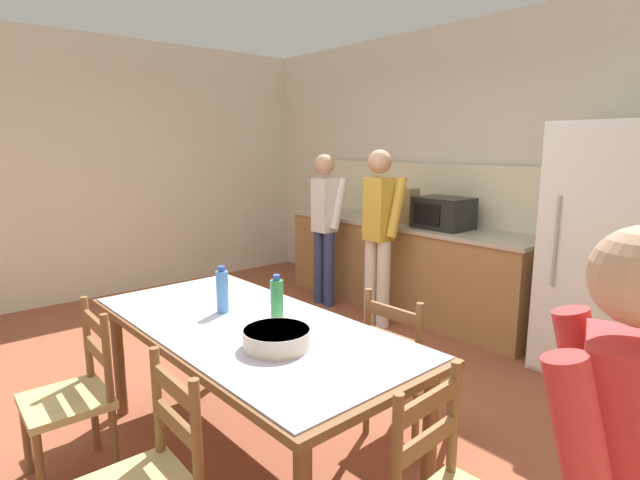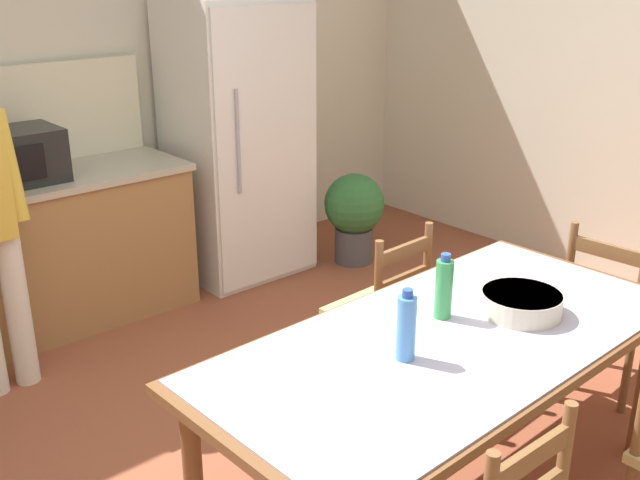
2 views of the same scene
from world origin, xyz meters
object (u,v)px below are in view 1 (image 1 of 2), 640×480
bottle_off_centre (277,301)px  chair_side_far_right (405,368)px  microwave (443,213)px  chair_side_near_left (74,397)px  paper_bag (405,206)px  bottle_near_centre (222,291)px  dining_table (248,337)px  person_at_counter (379,228)px  person_at_sink (325,222)px  refrigerator (612,253)px  serving_bowl (277,337)px

bottle_off_centre → chair_side_far_right: size_ratio=0.30×
microwave → chair_side_near_left: 3.45m
paper_bag → bottle_near_centre: size_ratio=1.33×
dining_table → person_at_counter: 2.32m
dining_table → person_at_sink: 2.77m
person_at_sink → bottle_near_centre: bearing=-143.8°
bottle_near_centre → bottle_off_centre: size_ratio=1.00×
refrigerator → microwave: bearing=179.3°
bottle_near_centre → chair_side_near_left: size_ratio=0.30×
person_at_sink → chair_side_near_left: bearing=-154.9°
dining_table → person_at_sink: (-1.80, 2.10, 0.21)m
refrigerator → serving_bowl: size_ratio=5.90×
person_at_sink → person_at_counter: bearing=-91.4°
paper_bag → dining_table: (1.11, -2.59, -0.41)m
paper_bag → serving_bowl: paper_bag is taller
refrigerator → microwave: 1.51m
person_at_counter → microwave: bearing=-34.0°
bottle_near_centre → person_at_counter: person_at_counter is taller
microwave → bottle_off_centre: (0.74, -2.48, -0.18)m
serving_bowl → refrigerator: bearing=79.3°
bottle_off_centre → bottle_near_centre: bearing=-160.2°
refrigerator → person_at_counter: refrigerator is taller
refrigerator → dining_table: 2.73m
bottle_off_centre → serving_bowl: size_ratio=0.84×
refrigerator → chair_side_near_left: 3.64m
chair_side_near_left → person_at_counter: bearing=102.0°
dining_table → chair_side_near_left: (-0.44, -0.78, -0.26)m
bottle_off_centre → chair_side_far_right: (0.35, 0.66, -0.46)m
microwave → chair_side_far_right: 2.21m
microwave → serving_bowl: (1.00, -2.67, -0.25)m
refrigerator → person_at_sink: refrigerator is taller
chair_side_near_left → person_at_sink: (-1.35, 2.89, 0.47)m
person_at_counter → bottle_near_centre: bearing=-160.5°
microwave → chair_side_near_left: bearing=-86.6°
serving_bowl → chair_side_far_right: chair_side_far_right is taller
paper_bag → person_at_counter: bearing=-77.6°
paper_bag → chair_side_far_right: paper_bag is taller
refrigerator → bottle_near_centre: refrigerator is taller
serving_bowl → person_at_counter: (-1.35, 2.15, 0.12)m
dining_table → person_at_counter: person_at_counter is taller
dining_table → chair_side_near_left: size_ratio=2.27×
bottle_near_centre → person_at_counter: (-0.74, 2.09, 0.04)m
bottle_off_centre → serving_bowl: (0.26, -0.19, -0.07)m
paper_bag → dining_table: paper_bag is taller
dining_table → chair_side_far_right: (0.45, 0.78, -0.26)m
refrigerator → dining_table: bearing=-108.4°
refrigerator → paper_bag: bearing=179.7°
bottle_off_centre → person_at_sink: 2.74m
serving_bowl → bottle_off_centre: bearing=144.1°
paper_bag → bottle_near_centre: 2.74m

